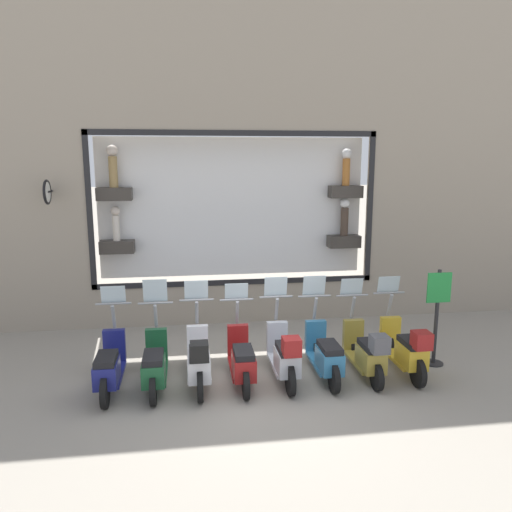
% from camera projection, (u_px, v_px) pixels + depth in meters
% --- Properties ---
extents(ground_plane, '(120.00, 120.00, 0.00)m').
position_uv_depth(ground_plane, '(257.00, 388.00, 8.24)').
color(ground_plane, gray).
extents(building_facade, '(1.17, 36.00, 8.90)m').
position_uv_depth(building_facade, '(233.00, 119.00, 10.85)').
color(building_facade, gray).
rests_on(building_facade, ground_plane).
extents(scooter_yellow_0, '(1.80, 0.61, 1.57)m').
position_uv_depth(scooter_yellow_0, '(406.00, 349.00, 8.68)').
color(scooter_yellow_0, black).
rests_on(scooter_yellow_0, ground_plane).
extents(scooter_olive_1, '(1.79, 0.61, 1.55)m').
position_uv_depth(scooter_olive_1, '(366.00, 352.00, 8.58)').
color(scooter_olive_1, black).
rests_on(scooter_olive_1, ground_plane).
extents(scooter_teal_2, '(1.80, 0.60, 1.63)m').
position_uv_depth(scooter_teal_2, '(325.00, 354.00, 8.56)').
color(scooter_teal_2, black).
rests_on(scooter_teal_2, ground_plane).
extents(scooter_silver_3, '(1.80, 0.60, 1.63)m').
position_uv_depth(scooter_silver_3, '(284.00, 355.00, 8.39)').
color(scooter_silver_3, black).
rests_on(scooter_silver_3, ground_plane).
extents(scooter_red_4, '(1.79, 0.60, 1.54)m').
position_uv_depth(scooter_red_4, '(242.00, 360.00, 8.36)').
color(scooter_red_4, black).
rests_on(scooter_red_4, ground_plane).
extents(scooter_white_5, '(1.80, 0.60, 1.61)m').
position_uv_depth(scooter_white_5, '(199.00, 360.00, 8.20)').
color(scooter_white_5, black).
rests_on(scooter_white_5, ground_plane).
extents(scooter_green_6, '(1.79, 0.60, 1.66)m').
position_uv_depth(scooter_green_6, '(155.00, 364.00, 8.16)').
color(scooter_green_6, black).
rests_on(scooter_green_6, ground_plane).
extents(scooter_navy_7, '(1.80, 0.61, 1.57)m').
position_uv_depth(scooter_navy_7, '(110.00, 366.00, 8.07)').
color(scooter_navy_7, black).
rests_on(scooter_navy_7, ground_plane).
extents(shop_sign_post, '(0.36, 0.45, 1.78)m').
position_uv_depth(shop_sign_post, '(437.00, 314.00, 9.04)').
color(shop_sign_post, '#232326').
rests_on(shop_sign_post, ground_plane).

